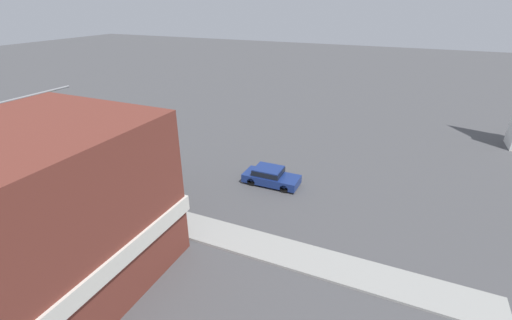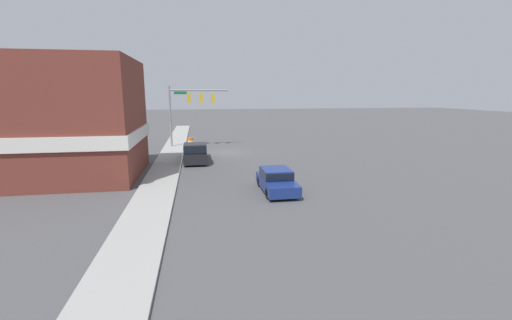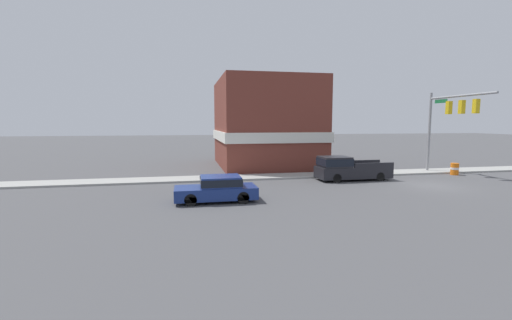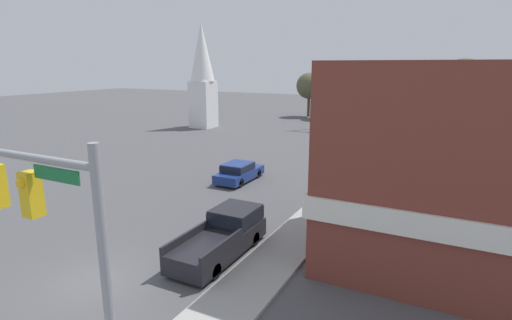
# 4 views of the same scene
# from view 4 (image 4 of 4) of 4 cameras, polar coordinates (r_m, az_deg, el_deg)

# --- Properties ---
(ground_plane) EXTENTS (200.00, 200.00, 0.00)m
(ground_plane) POSITION_cam_4_polar(r_m,az_deg,el_deg) (17.73, -22.37, -15.81)
(ground_plane) COLOR #4C4C4F
(near_signal_assembly) EXTENTS (6.63, 0.49, 6.90)m
(near_signal_assembly) POSITION_cam_4_polar(r_m,az_deg,el_deg) (10.53, -29.42, -6.76)
(near_signal_assembly) COLOR gray
(near_signal_assembly) RESTS_ON ground
(far_signal_assembly) EXTENTS (8.26, 0.49, 6.80)m
(far_signal_assembly) POSITION_cam_4_polar(r_m,az_deg,el_deg) (52.63, 11.14, 9.57)
(far_signal_assembly) COLOR gray
(far_signal_assembly) RESTS_ON ground
(car_lead) EXTENTS (1.90, 4.47, 1.40)m
(car_lead) POSITION_cam_4_polar(r_m,az_deg,el_deg) (29.31, -2.48, -1.66)
(car_lead) COLOR black
(car_lead) RESTS_ON ground
(pickup_truck_parked) EXTENTS (1.99, 5.56, 1.81)m
(pickup_truck_parked) POSITION_cam_4_polar(r_m,az_deg,el_deg) (18.51, -4.48, -10.41)
(pickup_truck_parked) COLOR black
(pickup_truck_parked) RESTS_ON ground
(corner_brick_building) EXTENTS (12.17, 9.47, 8.52)m
(corner_brick_building) POSITION_cam_4_polar(r_m,az_deg,el_deg) (18.92, 29.63, -1.27)
(corner_brick_building) COLOR brown
(corner_brick_building) RESTS_ON ground
(church_steeple) EXTENTS (3.22, 3.22, 13.86)m
(church_steeple) POSITION_cam_4_polar(r_m,az_deg,el_deg) (54.91, -7.67, 12.16)
(church_steeple) COLOR white
(church_steeple) RESTS_ON ground
(backdrop_tree_left_far) EXTENTS (4.21, 4.21, 7.14)m
(backdrop_tree_left_far) POSITION_cam_4_polar(r_m,az_deg,el_deg) (66.79, 7.61, 10.44)
(backdrop_tree_left_far) COLOR #4C3823
(backdrop_tree_left_far) RESTS_ON ground
(backdrop_tree_left_mid) EXTENTS (5.72, 5.72, 8.72)m
(backdrop_tree_left_mid) POSITION_cam_4_polar(r_m,az_deg,el_deg) (65.09, 11.87, 10.94)
(backdrop_tree_left_mid) COLOR #4C3823
(backdrop_tree_left_mid) RESTS_ON ground
(backdrop_tree_center) EXTENTS (5.82, 5.82, 7.91)m
(backdrop_tree_center) POSITION_cam_4_polar(r_m,az_deg,el_deg) (61.56, 16.82, 9.74)
(backdrop_tree_center) COLOR #4C3823
(backdrop_tree_center) RESTS_ON ground
(backdrop_tree_right_mid) EXTENTS (5.32, 5.32, 8.23)m
(backdrop_tree_right_mid) POSITION_cam_4_polar(r_m,az_deg,el_deg) (64.27, 20.78, 10.08)
(backdrop_tree_right_mid) COLOR #4C3823
(backdrop_tree_right_mid) RESTS_ON ground
(backdrop_tree_right_far) EXTENTS (6.84, 6.84, 9.22)m
(backdrop_tree_right_far) POSITION_cam_4_polar(r_m,az_deg,el_deg) (59.74, 27.42, 9.49)
(backdrop_tree_right_far) COLOR #4C3823
(backdrop_tree_right_far) RESTS_ON ground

